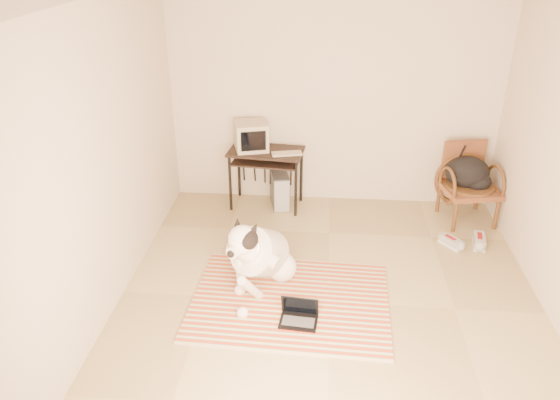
# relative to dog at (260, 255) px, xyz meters

# --- Properties ---
(floor) EXTENTS (4.50, 4.50, 0.00)m
(floor) POSITION_rel_dog_xyz_m (0.68, -0.23, -0.35)
(floor) COLOR tan
(floor) RESTS_ON ground
(ceiling) EXTENTS (4.50, 4.50, 0.00)m
(ceiling) POSITION_rel_dog_xyz_m (0.68, -0.23, 2.35)
(ceiling) COLOR silver
(ceiling) RESTS_ON wall_back
(wall_back) EXTENTS (4.50, 0.00, 4.50)m
(wall_back) POSITION_rel_dog_xyz_m (0.68, 2.02, 1.00)
(wall_back) COLOR beige
(wall_back) RESTS_ON floor
(wall_front) EXTENTS (4.50, 0.00, 4.50)m
(wall_front) POSITION_rel_dog_xyz_m (0.68, -2.48, 1.00)
(wall_front) COLOR beige
(wall_front) RESTS_ON floor
(wall_left) EXTENTS (0.00, 4.50, 4.50)m
(wall_left) POSITION_rel_dog_xyz_m (-1.32, -0.23, 1.00)
(wall_left) COLOR beige
(wall_left) RESTS_ON floor
(rug) EXTENTS (1.91, 1.49, 0.02)m
(rug) POSITION_rel_dog_xyz_m (0.31, -0.25, -0.34)
(rug) COLOR red
(rug) RESTS_ON floor
(dog) EXTENTS (0.67, 1.19, 0.88)m
(dog) POSITION_rel_dog_xyz_m (0.00, 0.00, 0.00)
(dog) COLOR white
(dog) RESTS_ON rug
(laptop) EXTENTS (0.36, 0.27, 0.23)m
(laptop) POSITION_rel_dog_xyz_m (0.41, -0.54, -0.27)
(laptop) COLOR black
(laptop) RESTS_ON rug
(computer_desk) EXTENTS (0.95, 0.60, 0.75)m
(computer_desk) POSITION_rel_dog_xyz_m (-0.12, 1.73, 0.29)
(computer_desk) COLOR black
(computer_desk) RESTS_ON floor
(crt_monitor) EXTENTS (0.47, 0.45, 0.34)m
(crt_monitor) POSITION_rel_dog_xyz_m (-0.30, 1.77, 0.57)
(crt_monitor) COLOR tan
(crt_monitor) RESTS_ON computer_desk
(desk_keyboard) EXTENTS (0.38, 0.21, 0.02)m
(desk_keyboard) POSITION_rel_dog_xyz_m (0.14, 1.63, 0.41)
(desk_keyboard) COLOR tan
(desk_keyboard) RESTS_ON computer_desk
(pc_tower) EXTENTS (0.29, 0.50, 0.44)m
(pc_tower) POSITION_rel_dog_xyz_m (0.04, 1.78, -0.13)
(pc_tower) COLOR #4E4E50
(pc_tower) RESTS_ON floor
(rattan_chair) EXTENTS (0.71, 0.70, 0.92)m
(rattan_chair) POSITION_rel_dog_xyz_m (2.31, 1.60, 0.11)
(rattan_chair) COLOR brown
(rattan_chair) RESTS_ON floor
(backpack) EXTENTS (0.52, 0.42, 0.38)m
(backpack) POSITION_rel_dog_xyz_m (2.29, 1.57, 0.25)
(backpack) COLOR black
(backpack) RESTS_ON rattan_chair
(sneaker_left) EXTENTS (0.26, 0.30, 0.10)m
(sneaker_left) POSITION_rel_dog_xyz_m (2.03, 0.92, -0.31)
(sneaker_left) COLOR silver
(sneaker_left) RESTS_ON floor
(sneaker_right) EXTENTS (0.18, 0.33, 0.11)m
(sneaker_right) POSITION_rel_dog_xyz_m (2.35, 0.96, -0.30)
(sneaker_right) COLOR silver
(sneaker_right) RESTS_ON floor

